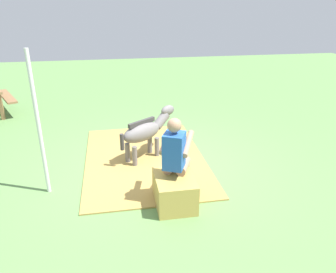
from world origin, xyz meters
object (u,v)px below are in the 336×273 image
Objects in this scene: hay_bale at (174,191)px; person_seated at (176,155)px; pony_standing at (146,131)px; tent_pole_left at (39,126)px.

hay_bale is 0.54× the size of person_seated.
person_seated reaches higher than hay_bale.
person_seated reaches higher than pony_standing.
hay_bale is 0.62× the size of pony_standing.
tent_pole_left is (0.70, 1.89, 0.88)m from hay_bale.
pony_standing reaches higher than hay_bale.
person_seated is 0.60× the size of tent_pole_left.
tent_pole_left is at bearing 118.53° from pony_standing.
tent_pole_left reaches higher than person_seated.
hay_bale is 0.53m from person_seated.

